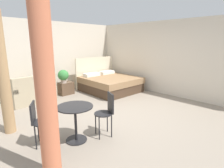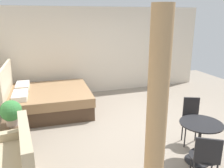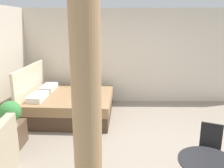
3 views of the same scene
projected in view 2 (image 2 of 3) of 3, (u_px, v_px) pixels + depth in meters
ground_plane at (138, 125)px, 5.32m from camera, size 8.29×9.56×0.02m
wall_right at (104, 50)px, 7.35m from camera, size 0.12×6.56×2.62m
bed at (47, 100)px, 5.96m from camera, size 1.94×2.07×1.26m
couch at (10, 168)px, 3.30m from camera, size 1.40×0.80×0.88m
nightstand at (12, 134)px, 4.42m from camera, size 0.51×0.35×0.45m
potted_plant at (11, 112)px, 4.20m from camera, size 0.38×0.38×0.47m
balcony_table at (200, 135)px, 3.84m from camera, size 0.68×0.68×0.71m
cafe_chair_near_window at (191, 116)px, 4.43m from camera, size 0.49×0.49×0.89m
cafe_chair_near_couch at (206, 156)px, 3.24m from camera, size 0.59×0.59×0.83m
curtain_right at (156, 126)px, 2.50m from camera, size 0.22×0.22×2.49m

